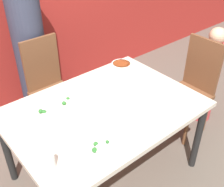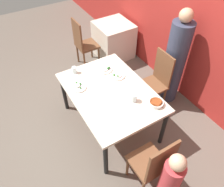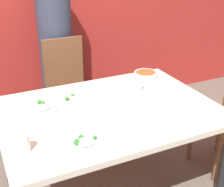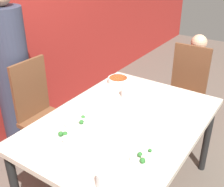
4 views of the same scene
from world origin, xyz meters
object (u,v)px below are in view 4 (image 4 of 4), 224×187
Objects in this scene: bowl_curry at (118,80)px; plate_rice_adult at (66,141)px; chair_child_spot at (184,92)px; glass_water_tall at (126,91)px; chair_adult_spot at (41,112)px; person_adult at (14,81)px; person_child at (193,85)px.

plate_rice_adult is (-0.97, -0.22, -0.01)m from bowl_curry.
chair_child_spot reaches higher than glass_water_tall.
plate_rice_adult is at bearing -120.82° from chair_adult_spot.
chair_adult_spot is 0.62× the size of person_adult.
chair_child_spot reaches higher than plate_rice_adult.
plate_rice_adult is (-0.42, -1.04, -0.00)m from person_adult.
plate_rice_adult is (-1.80, 0.24, 0.25)m from person_child.
glass_water_tall reaches higher than plate_rice_adult.
person_child reaches higher than plate_rice_adult.
bowl_curry is 0.99m from plate_rice_adult.
person_adult is at bearing -139.16° from chair_child_spot.
glass_water_tall is at bearing 0.59° from plate_rice_adult.
chair_adult_spot is 0.82m from glass_water_tall.
plate_rice_adult reaches higher than bowl_curry.
chair_child_spot is 5.23× the size of bowl_curry.
person_child is (0.27, -0.00, -0.02)m from chair_child_spot.
chair_child_spot is 4.10× the size of plate_rice_adult.
person_adult reaches higher than chair_adult_spot.
bowl_curry is at bearing -42.09° from chair_adult_spot.
person_child reaches higher than bowl_curry.
chair_adult_spot reaches higher than glass_water_tall.
chair_child_spot is at bearing 180.00° from person_child.
glass_water_tall is at bearing -133.99° from bowl_curry.
person_adult is at bearing 137.07° from person_child.
chair_child_spot is (1.11, -0.95, 0.00)m from chair_adult_spot.
person_child is 0.99m from bowl_curry.
chair_adult_spot is at bearing 137.91° from bowl_curry.
person_child reaches higher than chair_adult_spot.
plate_rice_adult is at bearing -179.41° from glass_water_tall.
person_child is 9.66× the size of glass_water_tall.
person_adult is 6.66× the size of plate_rice_adult.
glass_water_tall is (0.34, -0.70, 0.27)m from chair_adult_spot.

